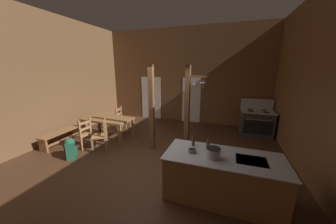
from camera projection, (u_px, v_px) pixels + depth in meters
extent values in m
cube|color=#422819|center=(147.00, 164.00, 4.69)|extent=(8.15, 8.79, 0.10)
cube|color=brown|center=(184.00, 76.00, 7.89)|extent=(8.15, 0.14, 4.22)
cube|color=brown|center=(35.00, 80.00, 5.32)|extent=(0.14, 8.79, 4.22)
cube|color=white|center=(151.00, 98.00, 8.60)|extent=(1.00, 0.01, 2.05)
cube|color=white|center=(191.00, 100.00, 7.97)|extent=(0.84, 0.01, 2.05)
cube|color=brown|center=(222.00, 177.00, 3.31)|extent=(2.11, 0.92, 0.86)
cube|color=#A8AAB2|center=(223.00, 156.00, 3.21)|extent=(2.17, 0.98, 0.02)
cube|color=black|center=(251.00, 160.00, 3.05)|extent=(0.52, 0.40, 0.00)
cube|color=black|center=(221.00, 181.00, 3.80)|extent=(2.00, 0.05, 0.10)
cube|color=#323232|center=(256.00, 123.00, 6.49)|extent=(1.11, 0.78, 0.90)
cube|color=black|center=(258.00, 127.00, 6.15)|extent=(0.94, 0.02, 0.52)
cylinder|color=#A8AAB2|center=(259.00, 120.00, 6.05)|extent=(0.83, 0.04, 0.02)
cube|color=#A8AAB2|center=(258.00, 111.00, 6.38)|extent=(1.15, 0.82, 0.03)
cube|color=#A8AAB2|center=(257.00, 104.00, 6.66)|extent=(1.14, 0.06, 0.40)
cylinder|color=black|center=(266.00, 112.00, 6.16)|extent=(0.20, 0.20, 0.01)
cylinder|color=black|center=(251.00, 111.00, 6.31)|extent=(0.20, 0.20, 0.01)
cylinder|color=black|center=(264.00, 110.00, 6.44)|extent=(0.20, 0.20, 0.01)
cylinder|color=black|center=(250.00, 109.00, 6.59)|extent=(0.20, 0.20, 0.01)
cylinder|color=black|center=(270.00, 117.00, 5.94)|extent=(0.04, 0.03, 0.04)
cylinder|color=black|center=(263.00, 117.00, 6.00)|extent=(0.04, 0.03, 0.04)
cylinder|color=black|center=(256.00, 116.00, 6.07)|extent=(0.04, 0.03, 0.04)
cylinder|color=black|center=(249.00, 116.00, 6.13)|extent=(0.04, 0.03, 0.04)
cube|color=brown|center=(187.00, 107.00, 5.46)|extent=(0.15, 0.15, 2.57)
cube|color=brown|center=(197.00, 76.00, 5.13)|extent=(0.67, 0.13, 0.06)
cylinder|color=#A8AAB2|center=(196.00, 80.00, 5.16)|extent=(0.01, 0.01, 0.21)
cylinder|color=#A8AAB2|center=(195.00, 84.00, 5.19)|extent=(0.17, 0.17, 0.04)
cylinder|color=#A8AAB2|center=(195.00, 87.00, 5.21)|extent=(0.02, 0.02, 0.14)
cylinder|color=#A8AAB2|center=(204.00, 79.00, 5.07)|extent=(0.01, 0.01, 0.15)
cylinder|color=#A8AAB2|center=(203.00, 83.00, 5.09)|extent=(0.21, 0.21, 0.04)
cylinder|color=#A8AAB2|center=(203.00, 85.00, 5.11)|extent=(0.02, 0.02, 0.14)
cube|color=brown|center=(152.00, 109.00, 5.19)|extent=(0.14, 0.14, 2.57)
cube|color=brown|center=(108.00, 119.00, 6.15)|extent=(1.74, 0.97, 0.06)
cube|color=brown|center=(99.00, 123.00, 6.87)|extent=(0.08, 0.08, 0.68)
cube|color=brown|center=(133.00, 128.00, 6.32)|extent=(0.08, 0.08, 0.68)
cube|color=brown|center=(83.00, 129.00, 6.17)|extent=(0.08, 0.08, 0.68)
cube|color=brown|center=(120.00, 135.00, 5.62)|extent=(0.08, 0.08, 0.68)
cube|color=#9E7044|center=(82.00, 134.00, 5.47)|extent=(0.48, 0.48, 0.04)
cube|color=#9E7044|center=(73.00, 142.00, 5.44)|extent=(0.05, 0.05, 0.41)
cube|color=#9E7044|center=(83.00, 138.00, 5.77)|extent=(0.05, 0.05, 0.41)
cube|color=#9E7044|center=(81.00, 136.00, 5.22)|extent=(0.05, 0.05, 0.95)
cube|color=#9E7044|center=(91.00, 132.00, 5.55)|extent=(0.05, 0.05, 0.95)
cube|color=#9E7044|center=(84.00, 123.00, 5.29)|extent=(0.07, 0.38, 0.07)
cube|color=#9E7044|center=(85.00, 129.00, 5.34)|extent=(0.07, 0.38, 0.07)
cube|color=#9E7044|center=(123.00, 120.00, 7.04)|extent=(0.48, 0.48, 0.04)
cube|color=#9E7044|center=(130.00, 124.00, 7.24)|extent=(0.05, 0.05, 0.41)
cube|color=#9E7044|center=(126.00, 127.00, 6.88)|extent=(0.05, 0.05, 0.41)
cube|color=#9E7044|center=(121.00, 117.00, 7.26)|extent=(0.05, 0.05, 0.95)
cube|color=#9E7044|center=(117.00, 120.00, 6.90)|extent=(0.05, 0.05, 0.95)
cube|color=#9E7044|center=(118.00, 110.00, 6.99)|extent=(0.07, 0.38, 0.07)
cube|color=#9E7044|center=(119.00, 114.00, 7.03)|extent=(0.07, 0.38, 0.07)
cube|color=#9E7044|center=(99.00, 136.00, 5.34)|extent=(0.61, 0.61, 0.04)
cube|color=#9E7044|center=(92.00, 146.00, 5.17)|extent=(0.07, 0.07, 0.41)
cube|color=#9E7044|center=(95.00, 141.00, 5.53)|extent=(0.07, 0.07, 0.41)
cube|color=#9E7044|center=(105.00, 136.00, 5.19)|extent=(0.07, 0.07, 0.95)
cube|color=#9E7044|center=(106.00, 132.00, 5.55)|extent=(0.07, 0.07, 0.95)
cube|color=#9E7044|center=(105.00, 123.00, 5.28)|extent=(0.23, 0.34, 0.07)
cube|color=#9E7044|center=(105.00, 129.00, 5.33)|extent=(0.23, 0.34, 0.07)
cube|color=brown|center=(61.00, 132.00, 5.71)|extent=(0.37, 1.37, 0.04)
cube|color=brown|center=(43.00, 146.00, 5.19)|extent=(0.31, 0.06, 0.40)
cube|color=brown|center=(77.00, 132.00, 6.34)|extent=(0.31, 0.06, 0.40)
cube|color=brown|center=(62.00, 140.00, 5.78)|extent=(0.07, 1.17, 0.06)
cube|color=#1E5138|center=(71.00, 150.00, 4.83)|extent=(0.38, 0.38, 0.48)
cube|color=#1E5138|center=(76.00, 151.00, 4.91)|extent=(0.20, 0.20, 0.17)
cylinder|color=black|center=(66.00, 150.00, 4.86)|extent=(0.06, 0.06, 0.38)
cylinder|color=black|center=(65.00, 152.00, 4.70)|extent=(0.06, 0.06, 0.38)
sphere|color=#1E5138|center=(69.00, 143.00, 4.78)|extent=(0.38, 0.38, 0.27)
cylinder|color=#A8AAB2|center=(213.00, 153.00, 3.14)|extent=(0.25, 0.25, 0.18)
cylinder|color=black|center=(213.00, 148.00, 3.11)|extent=(0.26, 0.26, 0.01)
cylinder|color=#A8AAB2|center=(206.00, 150.00, 3.17)|extent=(0.05, 0.02, 0.02)
cylinder|color=#A8AAB2|center=(221.00, 152.00, 3.08)|extent=(0.05, 0.02, 0.02)
cylinder|color=slate|center=(192.00, 151.00, 3.35)|extent=(0.16, 0.16, 0.06)
cylinder|color=black|center=(192.00, 149.00, 3.34)|extent=(0.13, 0.13, 0.00)
cylinder|color=#56331E|center=(208.00, 145.00, 3.45)|extent=(0.07, 0.07, 0.19)
cylinder|color=#56331E|center=(208.00, 139.00, 3.41)|extent=(0.03, 0.03, 0.07)
cylinder|color=#56331E|center=(193.00, 140.00, 3.61)|extent=(0.06, 0.06, 0.24)
cylinder|color=#56331E|center=(194.00, 133.00, 3.57)|extent=(0.03, 0.03, 0.08)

